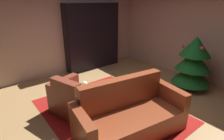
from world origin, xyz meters
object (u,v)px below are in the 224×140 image
armchair_red (77,100)px  couch_red (129,117)px  bottle_on_table (101,89)px  book_stack_on_table (111,93)px  decorated_tree (193,62)px  bookshelf_unit (95,38)px  coffee_table (110,96)px

armchair_red → couch_red: (1.10, 0.43, 0.01)m
armchair_red → bottle_on_table: (0.27, 0.40, 0.24)m
book_stack_on_table → decorated_tree: size_ratio=0.15×
armchair_red → couch_red: size_ratio=0.59×
decorated_tree → book_stack_on_table: bearing=-98.4°
bookshelf_unit → bottle_on_table: bearing=-31.7°
bottle_on_table → book_stack_on_table: bearing=27.8°
bottle_on_table → bookshelf_unit: bearing=148.3°
book_stack_on_table → bookshelf_unit: bearing=152.2°
coffee_table → decorated_tree: decorated_tree is taller
coffee_table → bottle_on_table: 0.25m
coffee_table → bottle_on_table: bearing=-141.2°
couch_red → bookshelf_unit: bearing=155.9°
coffee_table → bottle_on_table: size_ratio=2.88×
couch_red → book_stack_on_table: size_ratio=9.80×
couch_red → book_stack_on_table: bearing=173.2°
book_stack_on_table → decorated_tree: (0.35, 2.40, 0.23)m
armchair_red → coffee_table: 0.69m
bottle_on_table → decorated_tree: 2.57m
couch_red → bottle_on_table: size_ratio=7.79×
coffee_table → bookshelf_unit: bearing=152.2°
coffee_table → decorated_tree: (0.39, 2.38, 0.31)m
bookshelf_unit → coffee_table: size_ratio=2.84×
coffee_table → armchair_red: bearing=-129.6°
coffee_table → book_stack_on_table: size_ratio=3.62×
bookshelf_unit → armchair_red: (2.08, -1.85, -0.70)m
armchair_red → book_stack_on_table: size_ratio=5.78×
bookshelf_unit → book_stack_on_table: bearing=-27.8°
coffee_table → bottle_on_table: bottle_on_table is taller
bottle_on_table → decorated_tree: (0.55, 2.51, 0.17)m
decorated_tree → bookshelf_unit: bearing=-160.1°
book_stack_on_table → decorated_tree: bearing=81.6°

